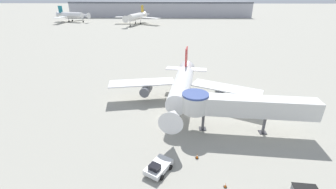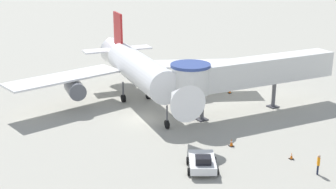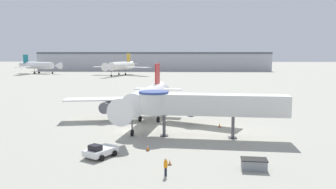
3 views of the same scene
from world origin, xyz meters
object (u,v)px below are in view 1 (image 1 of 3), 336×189
object	(u,v)px
pushback_tug_white	(158,167)
traffic_cone_near_nose	(197,156)
traffic_cone_apron_front	(225,185)
background_jet_gold_tail	(137,17)
main_airplane	(182,87)
traffic_cone_starboard_wing	(244,110)
background_jet_teal_tail	(71,15)
jet_bridge	(239,106)

from	to	relation	value
pushback_tug_white	traffic_cone_near_nose	bearing A→B (deg)	57.09
traffic_cone_apron_front	background_jet_gold_tail	xyz separation A→B (m)	(-30.65, 136.83, 4.74)
main_airplane	traffic_cone_starboard_wing	xyz separation A→B (m)	(11.64, -2.18, -3.73)
background_jet_teal_tail	background_jet_gold_tail	size ratio (longest dim) A/B	0.93
traffic_cone_apron_front	main_airplane	bearing A→B (deg)	102.54
traffic_cone_near_nose	traffic_cone_starboard_wing	world-z (taller)	traffic_cone_near_nose
traffic_cone_starboard_wing	main_airplane	bearing A→B (deg)	169.41
main_airplane	traffic_cone_apron_front	xyz separation A→B (m)	(4.45, -20.00, -3.78)
background_jet_teal_tail	background_jet_gold_tail	bearing A→B (deg)	-86.45
traffic_cone_starboard_wing	background_jet_teal_tail	size ratio (longest dim) A/B	0.02
traffic_cone_near_nose	pushback_tug_white	bearing A→B (deg)	-153.41
pushback_tug_white	traffic_cone_apron_front	world-z (taller)	pushback_tug_white
background_jet_teal_tail	traffic_cone_apron_front	bearing A→B (deg)	-134.05
traffic_cone_apron_front	background_jet_teal_tail	size ratio (longest dim) A/B	0.02
main_airplane	pushback_tug_white	size ratio (longest dim) A/B	7.09
traffic_cone_near_nose	background_jet_gold_tail	bearing A→B (deg)	101.92
traffic_cone_near_nose	traffic_cone_starboard_wing	xyz separation A→B (m)	(9.98, 12.98, -0.00)
background_jet_gold_tail	traffic_cone_near_nose	bearing A→B (deg)	-62.50
jet_bridge	traffic_cone_apron_front	size ratio (longest dim) A/B	32.90
pushback_tug_white	traffic_cone_apron_front	distance (m)	8.19
jet_bridge	pushback_tug_white	bearing A→B (deg)	-137.34
main_airplane	jet_bridge	distance (m)	12.00
traffic_cone_near_nose	traffic_cone_apron_front	bearing A→B (deg)	-60.12
traffic_cone_near_nose	background_jet_teal_tail	size ratio (longest dim) A/B	0.02
jet_bridge	traffic_cone_apron_front	bearing A→B (deg)	-104.22
main_airplane	background_jet_gold_tail	size ratio (longest dim) A/B	0.95
jet_bridge	traffic_cone_apron_front	xyz separation A→B (m)	(-3.98, -11.47, -4.31)
jet_bridge	pushback_tug_white	size ratio (longest dim) A/B	4.78
main_airplane	background_jet_teal_tail	distance (m)	149.55
traffic_cone_apron_front	traffic_cone_starboard_wing	size ratio (longest dim) A/B	0.87
background_jet_gold_tail	traffic_cone_starboard_wing	bearing A→B (deg)	-56.79
pushback_tug_white	traffic_cone_apron_front	bearing A→B (deg)	14.11
traffic_cone_apron_front	traffic_cone_starboard_wing	distance (m)	19.22
jet_bridge	traffic_cone_starboard_wing	xyz separation A→B (m)	(3.21, 6.36, -4.26)
jet_bridge	main_airplane	bearing A→B (deg)	139.55
jet_bridge	pushback_tug_white	distance (m)	15.46
pushback_tug_white	traffic_cone_starboard_wing	xyz separation A→B (m)	(15.04, 15.52, -0.35)
main_airplane	pushback_tug_white	distance (m)	18.33
traffic_cone_apron_front	background_jet_gold_tail	bearing A→B (deg)	102.62
background_jet_teal_tail	background_jet_gold_tail	world-z (taller)	background_jet_gold_tail
jet_bridge	traffic_cone_near_nose	distance (m)	10.38
main_airplane	pushback_tug_white	world-z (taller)	main_airplane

